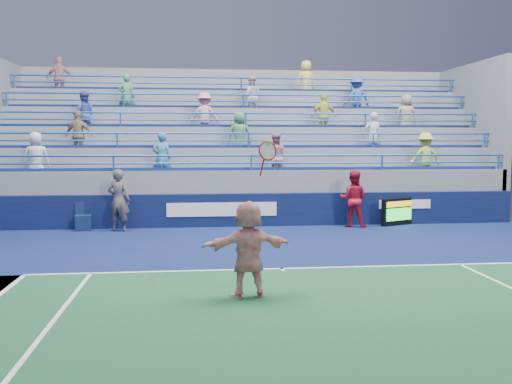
{
  "coord_description": "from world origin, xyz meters",
  "views": [
    {
      "loc": [
        -1.9,
        -12.2,
        2.79
      ],
      "look_at": [
        -0.3,
        2.5,
        1.5
      ],
      "focal_mm": 40.0,
      "sensor_mm": 36.0,
      "label": 1
    }
  ],
  "objects": [
    {
      "name": "bleacher_stand",
      "position": [
        -0.0,
        10.27,
        1.55
      ],
      "size": [
        18.0,
        5.6,
        6.13
      ],
      "color": "slate",
      "rests_on": "ground"
    },
    {
      "name": "judge_chair",
      "position": [
        -5.4,
        6.17,
        0.28
      ],
      "size": [
        0.58,
        0.58,
        0.89
      ],
      "color": "#0D1D3F",
      "rests_on": "ground"
    },
    {
      "name": "tennis_player",
      "position": [
        -0.95,
        -2.15,
        0.89
      ],
      "size": [
        1.7,
        0.8,
        2.83
      ],
      "color": "white",
      "rests_on": "ground"
    },
    {
      "name": "serve_speed_board",
      "position": [
        4.88,
        6.15,
        0.46
      ],
      "size": [
        1.26,
        0.69,
        0.92
      ],
      "color": "black",
      "rests_on": "ground"
    },
    {
      "name": "sponsor_wall",
      "position": [
        0.0,
        6.5,
        0.55
      ],
      "size": [
        18.0,
        0.32,
        1.1
      ],
      "color": "#091336",
      "rests_on": "ground"
    },
    {
      "name": "ground",
      "position": [
        0.0,
        0.0,
        0.0
      ],
      "size": [
        120.0,
        120.0,
        0.0
      ],
      "primitive_type": "plane",
      "color": "#333538"
    },
    {
      "name": "ball_girl",
      "position": [
        3.3,
        5.97,
        0.93
      ],
      "size": [
        1.11,
        1.0,
        1.86
      ],
      "primitive_type": "imported",
      "rotation": [
        0.0,
        0.0,
        2.75
      ],
      "color": "#A71326",
      "rests_on": "ground"
    },
    {
      "name": "line_judge",
      "position": [
        -4.25,
        5.86,
        0.98
      ],
      "size": [
        0.82,
        0.65,
        1.97
      ],
      "primitive_type": "imported",
      "rotation": [
        0.0,
        0.0,
        2.87
      ],
      "color": "#151A3A",
      "rests_on": "ground"
    }
  ]
}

